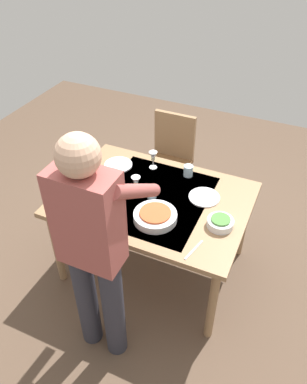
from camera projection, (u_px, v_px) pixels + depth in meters
name	position (u px, v px, depth m)	size (l,w,h in m)	color
ground_plane	(153.00, 264.00, 3.28)	(6.00, 6.00, 0.00)	brown
dining_table	(153.00, 205.00, 2.86)	(1.39, 1.01, 0.75)	#93704C
chair_near	(170.00, 155.00, 3.65)	(0.40, 0.40, 0.91)	brown
person_server	(93.00, 246.00, 2.14)	(0.42, 0.61, 1.69)	#2D2D38
wine_bottle	(73.00, 179.00, 2.81)	(0.07, 0.07, 0.30)	black
wine_glass_left	(153.00, 157.00, 3.04)	(0.07, 0.07, 0.15)	white
wine_glass_right	(136.00, 182.00, 2.78)	(0.07, 0.07, 0.15)	white
water_cup_near_left	(188.00, 171.00, 2.99)	(0.07, 0.07, 0.09)	silver
water_cup_near_right	(152.00, 192.00, 2.78)	(0.07, 0.07, 0.10)	silver
serving_bowl_pasta	(155.00, 216.00, 2.60)	(0.30, 0.30, 0.07)	silver
side_bowl_salad	(220.00, 222.00, 2.55)	(0.18, 0.18, 0.07)	silver
side_bowl_bread	(92.00, 215.00, 2.61)	(0.16, 0.16, 0.07)	silver
dinner_plate_near	(118.00, 165.00, 3.13)	(0.23, 0.23, 0.01)	silver
dinner_plate_far	(204.00, 197.00, 2.80)	(0.23, 0.23, 0.01)	silver
table_knife	(194.00, 250.00, 2.40)	(0.01, 0.20, 0.01)	silver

